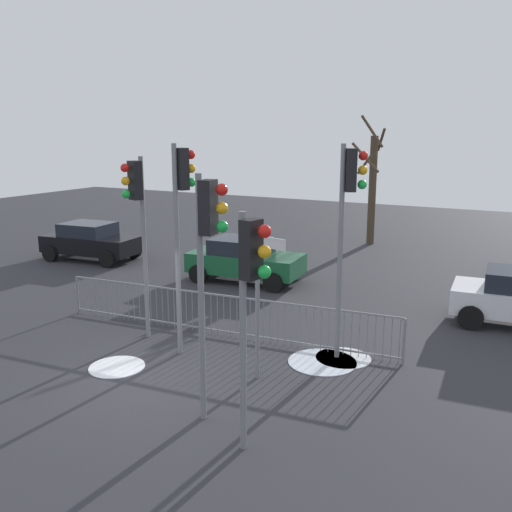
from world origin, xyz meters
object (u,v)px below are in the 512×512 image
(direction_sign_post, at_px, (260,294))
(traffic_light_mid_left, at_px, (251,281))
(traffic_light_rear_right, at_px, (208,244))
(traffic_light_foreground_right, at_px, (348,204))
(traffic_light_foreground_left, at_px, (181,202))
(car_black_mid, at_px, (91,241))
(car_green_trailing, at_px, (245,259))
(bare_tree_centre, at_px, (372,185))
(traffic_light_rear_left, at_px, (137,207))

(direction_sign_post, bearing_deg, traffic_light_mid_left, -47.23)
(traffic_light_rear_right, bearing_deg, traffic_light_foreground_right, 156.49)
(traffic_light_mid_left, relative_size, traffic_light_foreground_left, 0.81)
(car_black_mid, bearing_deg, traffic_light_foreground_right, -27.06)
(car_green_trailing, relative_size, car_black_mid, 0.99)
(car_green_trailing, height_order, car_black_mid, same)
(direction_sign_post, relative_size, car_green_trailing, 0.83)
(traffic_light_rear_right, bearing_deg, bare_tree_centre, -179.34)
(traffic_light_foreground_right, bearing_deg, traffic_light_rear_right, -42.92)
(traffic_light_rear_right, height_order, traffic_light_mid_left, traffic_light_rear_right)
(direction_sign_post, bearing_deg, traffic_light_rear_left, -173.26)
(traffic_light_rear_left, xyz_separation_m, car_green_trailing, (-0.39, 5.85, -2.48))
(traffic_light_foreground_right, relative_size, traffic_light_mid_left, 1.23)
(traffic_light_rear_left, distance_m, traffic_light_foreground_left, 1.47)
(direction_sign_post, distance_m, car_green_trailing, 7.78)
(traffic_light_rear_right, distance_m, traffic_light_foreground_left, 3.26)
(direction_sign_post, bearing_deg, bare_tree_centre, 116.28)
(car_black_mid, bearing_deg, car_green_trailing, -5.78)
(traffic_light_mid_left, bearing_deg, bare_tree_centre, -158.31)
(traffic_light_mid_left, distance_m, car_green_trailing, 10.58)
(traffic_light_rear_left, xyz_separation_m, car_black_mid, (-7.32, 5.84, -2.48))
(traffic_light_rear_right, relative_size, traffic_light_foreground_right, 0.91)
(traffic_light_rear_right, relative_size, traffic_light_mid_left, 1.13)
(traffic_light_foreground_right, relative_size, direction_sign_post, 1.46)
(traffic_light_foreground_left, height_order, car_black_mid, traffic_light_foreground_left)
(traffic_light_mid_left, xyz_separation_m, car_green_trailing, (-5.14, 9.01, -2.06))
(traffic_light_rear_right, height_order, car_black_mid, traffic_light_rear_right)
(car_green_trailing, bearing_deg, traffic_light_foreground_right, -46.71)
(car_black_mid, bearing_deg, traffic_light_rear_left, -44.47)
(car_green_trailing, xyz_separation_m, bare_tree_centre, (1.86, 8.27, 1.88))
(traffic_light_rear_right, xyz_separation_m, traffic_light_foreground_right, (1.13, 3.76, 0.29))
(traffic_light_foreground_right, height_order, direction_sign_post, traffic_light_foreground_right)
(traffic_light_rear_right, bearing_deg, traffic_light_mid_left, 56.60)
(traffic_light_foreground_left, bearing_deg, bare_tree_centre, 112.95)
(traffic_light_mid_left, bearing_deg, traffic_light_rear_right, -105.70)
(traffic_light_rear_left, bearing_deg, traffic_light_foreground_left, -168.55)
(bare_tree_centre, bearing_deg, direction_sign_post, -81.73)
(traffic_light_mid_left, height_order, traffic_light_foreground_left, traffic_light_foreground_left)
(traffic_light_mid_left, relative_size, direction_sign_post, 1.18)
(traffic_light_mid_left, bearing_deg, traffic_light_rear_left, -112.69)
(bare_tree_centre, bearing_deg, traffic_light_mid_left, -79.25)
(traffic_light_rear_left, bearing_deg, bare_tree_centre, -75.33)
(traffic_light_rear_left, bearing_deg, traffic_light_rear_right, 165.04)
(traffic_light_rear_right, xyz_separation_m, traffic_light_rear_left, (-3.64, 2.60, 0.07))
(bare_tree_centre, bearing_deg, traffic_light_foreground_left, -90.14)
(traffic_light_rear_left, xyz_separation_m, traffic_light_foreground_left, (1.43, -0.23, 0.23))
(traffic_light_foreground_right, height_order, car_green_trailing, traffic_light_foreground_right)
(traffic_light_rear_left, bearing_deg, traffic_light_foreground_right, -145.81)
(traffic_light_foreground_left, bearing_deg, traffic_light_rear_right, -23.93)
(traffic_light_foreground_left, bearing_deg, direction_sign_post, 10.46)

